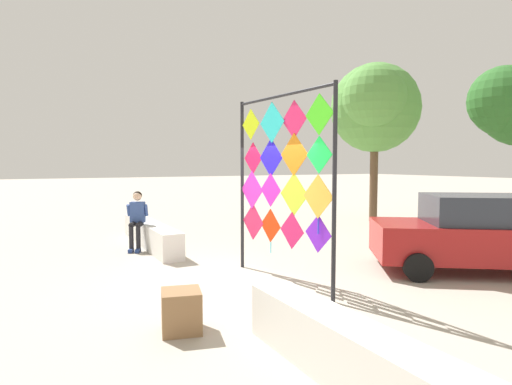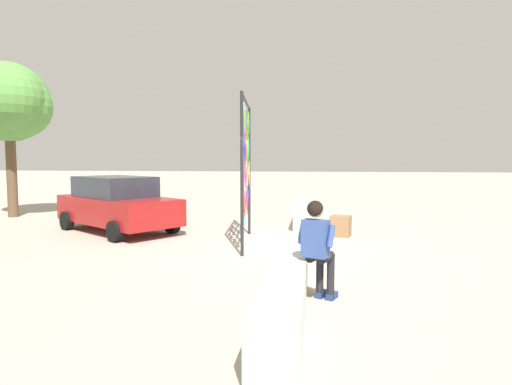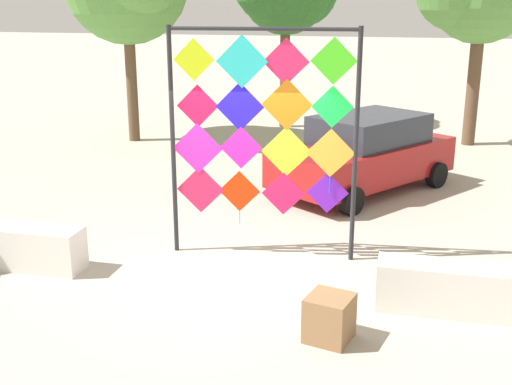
% 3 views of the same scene
% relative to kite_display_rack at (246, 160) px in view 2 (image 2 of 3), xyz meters
% --- Properties ---
extents(ground, '(120.00, 120.00, 0.00)m').
position_rel_kite_display_rack_xyz_m(ground, '(-0.28, -0.80, -2.01)').
color(ground, '#ADA393').
extents(plaza_ledge_left, '(4.22, 0.51, 0.63)m').
position_rel_kite_display_rack_xyz_m(plaza_ledge_left, '(-4.49, -1.28, -1.69)').
color(plaza_ledge_left, silver).
rests_on(plaza_ledge_left, ground).
extents(plaza_ledge_right, '(4.22, 0.51, 0.63)m').
position_rel_kite_display_rack_xyz_m(plaza_ledge_right, '(3.92, -1.28, -1.69)').
color(plaza_ledge_right, silver).
rests_on(plaza_ledge_right, ground).
extents(kite_display_rack, '(2.76, 0.33, 3.43)m').
position_rel_kite_display_rack_xyz_m(kite_display_rack, '(0.00, 0.00, 0.00)').
color(kite_display_rack, '#232328').
rests_on(kite_display_rack, ground).
extents(seated_vendor, '(0.71, 0.61, 1.48)m').
position_rel_kite_display_rack_xyz_m(seated_vendor, '(-4.16, -1.70, -1.14)').
color(seated_vendor, black).
rests_on(seated_vendor, ground).
extents(parked_car, '(3.68, 4.25, 1.55)m').
position_rel_kite_display_rack_xyz_m(parked_car, '(1.24, 3.89, -1.22)').
color(parked_car, maroon).
rests_on(parked_car, ground).
extents(cardboard_box_large, '(0.60, 0.60, 0.54)m').
position_rel_kite_display_rack_xyz_m(cardboard_box_large, '(1.34, -2.32, -1.74)').
color(cardboard_box_large, olive).
rests_on(cardboard_box_large, ground).
extents(tree_broadleaf, '(3.04, 2.96, 5.38)m').
position_rel_kite_display_rack_xyz_m(tree_broadleaf, '(3.47, 8.71, 1.94)').
color(tree_broadleaf, brown).
rests_on(tree_broadleaf, ground).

